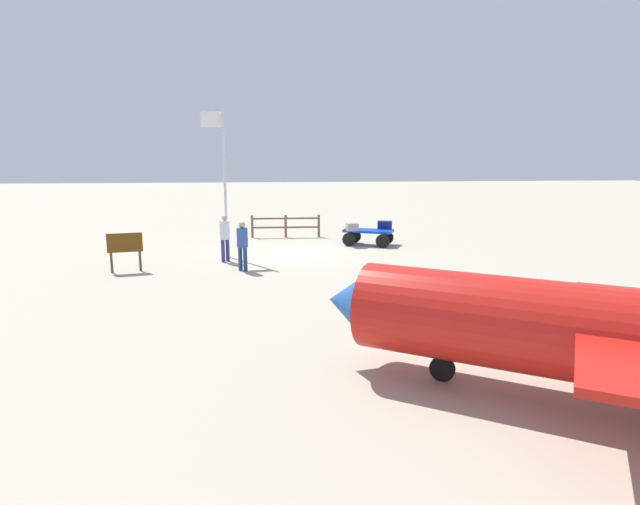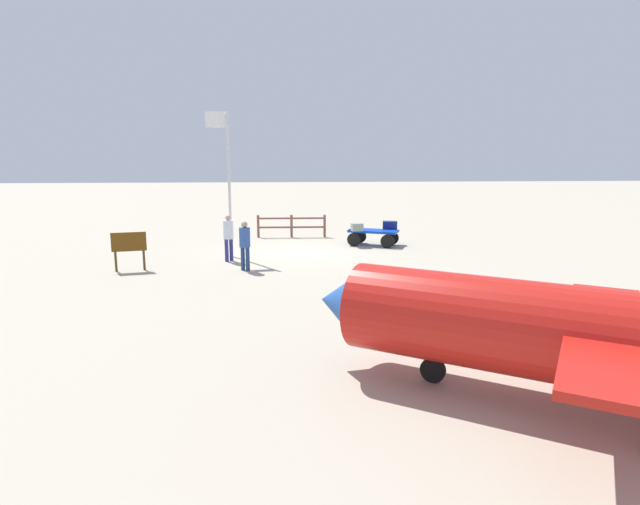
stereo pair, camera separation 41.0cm
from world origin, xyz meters
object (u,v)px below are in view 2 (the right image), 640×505
object	(u,v)px
suitcase_grey	(357,227)
worker_trailing	(245,241)
suitcase_maroon	(391,226)
luggage_cart	(373,234)
airplane_near	(583,336)
worker_lead	(228,234)
flagpole	(227,172)
suitcase_tan	(390,225)
signboard	(129,245)

from	to	relation	value
suitcase_grey	worker_trailing	world-z (taller)	worker_trailing
suitcase_maroon	suitcase_grey	xyz separation A→B (m)	(1.57, 0.47, 0.02)
luggage_cart	suitcase_maroon	bearing A→B (deg)	-166.33
airplane_near	worker_lead	bearing A→B (deg)	-62.15
airplane_near	worker_trailing	bearing A→B (deg)	-61.43
worker_trailing	flagpole	bearing A→B (deg)	-73.11
suitcase_maroon	luggage_cart	bearing A→B (deg)	13.67
suitcase_tan	worker_trailing	distance (m)	7.87
airplane_near	flagpole	xyz separation A→B (m)	(6.48, -13.05, 2.06)
signboard	worker_lead	bearing A→B (deg)	-156.56
signboard	airplane_near	bearing A→B (deg)	131.94
worker_trailing	suitcase_maroon	bearing A→B (deg)	-141.27
worker_trailing	luggage_cart	bearing A→B (deg)	-138.35
airplane_near	flagpole	world-z (taller)	flagpole
worker_lead	suitcase_tan	bearing A→B (deg)	-154.08
suitcase_maroon	flagpole	xyz separation A→B (m)	(6.90, 2.28, 2.44)
suitcase_grey	worker_trailing	xyz separation A→B (m)	(4.53, 4.43, 0.16)
luggage_cart	airplane_near	world-z (taller)	airplane_near
suitcase_maroon	flagpole	bearing A→B (deg)	18.33
luggage_cart	suitcase_maroon	size ratio (longest dim) A/B	4.19
suitcase_maroon	flagpole	distance (m)	7.67
suitcase_grey	flagpole	distance (m)	6.12
signboard	luggage_cart	bearing A→B (deg)	-154.31
luggage_cart	worker_lead	size ratio (longest dim) A/B	1.35
suitcase_tan	suitcase_maroon	xyz separation A→B (m)	(-0.01, 0.07, -0.03)
airplane_near	signboard	size ratio (longest dim) A/B	6.19
suitcase_grey	signboard	world-z (taller)	signboard
luggage_cart	airplane_near	bearing A→B (deg)	91.53
flagpole	suitcase_grey	bearing A→B (deg)	-161.15
worker_lead	luggage_cart	bearing A→B (deg)	-153.13
suitcase_maroon	airplane_near	distance (m)	15.34
luggage_cart	flagpole	xyz separation A→B (m)	(6.07, 2.08, 2.79)
luggage_cart	suitcase_grey	size ratio (longest dim) A/B	4.44
suitcase_tan	signboard	world-z (taller)	signboard
suitcase_tan	worker_lead	xyz separation A→B (m)	(6.80, 3.31, 0.17)
suitcase_tan	worker_trailing	size ratio (longest dim) A/B	0.42
suitcase_grey	worker_lead	xyz separation A→B (m)	(5.24, 2.77, 0.18)
signboard	suitcase_tan	bearing A→B (deg)	-154.87
suitcase_grey	worker_trailing	distance (m)	6.34
suitcase_grey	signboard	distance (m)	9.43
airplane_near	signboard	distance (m)	14.39
suitcase_grey	worker_lead	size ratio (longest dim) A/B	0.30
luggage_cart	suitcase_maroon	world-z (taller)	suitcase_maroon
suitcase_grey	luggage_cart	bearing A→B (deg)	-160.44
luggage_cart	worker_lead	xyz separation A→B (m)	(5.99, 3.03, 0.55)
airplane_near	flagpole	bearing A→B (deg)	-63.60
suitcase_tan	signboard	bearing A→B (deg)	25.13
worker_lead	worker_trailing	world-z (taller)	worker_lead
airplane_near	signboard	bearing A→B (deg)	-48.06
worker_trailing	suitcase_tan	bearing A→B (deg)	-140.81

